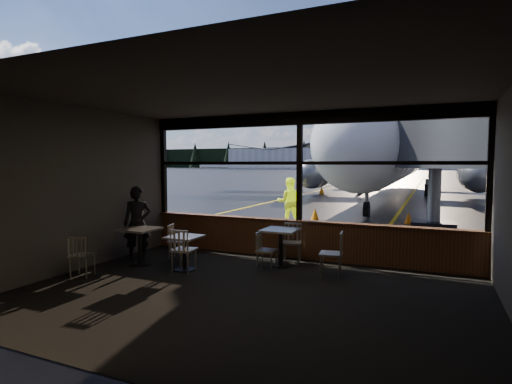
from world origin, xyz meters
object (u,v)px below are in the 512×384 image
Objects in this scene: cone_nose at (408,218)px; cone_extra at (315,214)px; chair_near_e at (331,254)px; chair_near_n at (292,243)px; chair_mid_s at (184,250)px; ground_crew at (289,202)px; airliner at (393,117)px; cafe_table_left at (140,247)px; chair_near_w at (267,251)px; chair_mid_w at (178,241)px; jet_bridge at (456,163)px; passenger at (138,223)px; chair_left_s at (82,256)px; cafe_table_mid at (184,253)px; cone_wing at (322,190)px; cafe_table_near at (281,248)px.

cone_extra is at bearing -172.71° from cone_nose.
chair_near_e reaches higher than chair_near_n.
chair_mid_s is 0.53× the size of ground_crew.
ground_crew is at bearing -97.65° from airliner.
cafe_table_left is 2.88m from chair_near_w.
chair_mid_w is 5.91m from ground_crew.
jet_bridge reaches higher than chair_near_w.
passenger reaches higher than chair_near_n.
chair_near_e is 0.53× the size of passenger.
cone_nose is (2.40, 8.43, -0.20)m from chair_near_w.
cone_nose is at bearing 61.17° from chair_mid_s.
chair_mid_s is 2.02m from chair_left_s.
airliner reaches higher than cone_extra.
cone_extra is at bearing 10.10° from chair_near_e.
chair_near_n is at bearing -78.56° from cone_extra.
chair_mid_w reaches higher than cone_extra.
chair_near_n is (3.07, 1.55, 0.04)m from cafe_table_left.
cone_nose is (-1.50, 1.62, -2.08)m from jet_bridge.
chair_mid_s is 6.83m from ground_crew.
cafe_table_mid is at bearing -48.36° from passenger.
chair_left_s is (-7.10, -8.80, -1.86)m from jet_bridge.
chair_near_n is at bearing -120.96° from jet_bridge.
jet_bridge reaches higher than chair_mid_w.
ground_crew is (-0.05, 6.82, 0.42)m from chair_mid_s.
ground_crew is 4.08× the size of cone_nose.
ground_crew is 3.18× the size of cone_wing.
cafe_table_near is 0.48× the size of passenger.
ground_crew reaches higher than chair_near_w.
cone_wing is at bearing 116.89° from cone_nose.
cone_wing is at bearing 172.42° from chair_mid_w.
chair_near_e reaches higher than chair_left_s.
chair_near_e is at bearing 95.62° from ground_crew.
chair_near_n is at bearing 36.64° from chair_mid_s.
airliner is at bearing 176.44° from chair_near_w.
chair_near_e is (-2.52, -6.78, -1.83)m from jet_bridge.
chair_left_s reaches higher than chair_mid_w.
cafe_table_mid is at bearing -146.60° from cafe_table_near.
chair_mid_w is (-2.52, -0.32, -0.00)m from cafe_table_near.
jet_bridge is 17.71m from cone_wing.
chair_near_e is 22.98m from cone_wing.
ground_crew is (1.63, 7.93, 0.46)m from chair_left_s.
airliner is 17.07m from ground_crew.
passenger is 10.45m from cone_nose.
chair_left_s is at bearing -128.99° from passenger.
cone_extra is at bearing 79.50° from cafe_table_left.
chair_mid_w is 2.26m from chair_left_s.
ground_crew reaches higher than cafe_table_mid.
cafe_table_mid is 1.32× the size of cone_wing.
jet_bridge is 12.19× the size of chair_left_s.
cone_extra is at bearing 99.90° from cafe_table_near.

